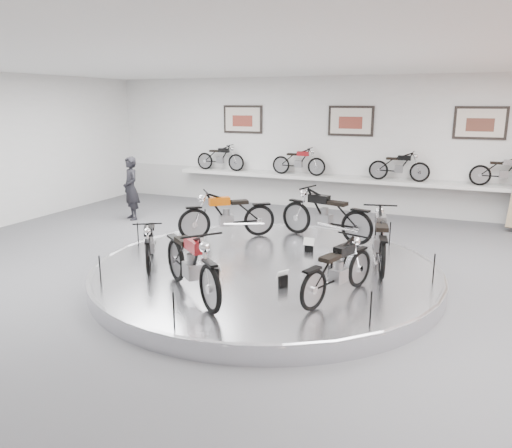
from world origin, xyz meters
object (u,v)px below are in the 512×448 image
at_px(bike_c, 227,214).
at_px(bike_e, 191,262).
at_px(bike_a, 380,238).
at_px(display_platform, 266,272).
at_px(shelf, 346,179).
at_px(bike_f, 338,269).
at_px(visitor, 131,188).
at_px(bike_b, 326,214).
at_px(bike_d, 150,241).

distance_m(bike_c, bike_e, 3.40).
bearing_deg(bike_a, display_platform, 98.65).
distance_m(shelf, bike_c, 5.23).
distance_m(bike_f, visitor, 8.14).
xyz_separation_m(bike_b, bike_e, (-1.03, -4.04, -0.01)).
xyz_separation_m(bike_a, bike_c, (-3.43, 0.62, 0.01)).
xyz_separation_m(bike_c, bike_d, (-0.52, -2.19, -0.10)).
relative_size(shelf, bike_d, 7.36).
distance_m(shelf, bike_d, 7.48).
xyz_separation_m(bike_a, bike_e, (-2.44, -2.63, 0.02)).
bearing_deg(bike_c, bike_f, 102.92).
bearing_deg(bike_a, bike_c, 66.89).
height_order(bike_e, visitor, visitor).
bearing_deg(bike_c, bike_a, 130.98).
distance_m(shelf, bike_f, 7.65).
height_order(display_platform, bike_c, bike_c).
relative_size(display_platform, shelf, 0.58).
relative_size(display_platform, bike_d, 4.28).
bearing_deg(bike_e, bike_a, 86.45).
distance_m(display_platform, bike_d, 2.24).
bearing_deg(display_platform, shelf, 90.00).
distance_m(bike_b, bike_d, 3.92).
distance_m(bike_b, bike_e, 4.16).
bearing_deg(bike_f, shelf, 31.22).
distance_m(shelf, bike_b, 4.26).
bearing_deg(display_platform, bike_b, 76.11).
height_order(shelf, bike_f, bike_f).
relative_size(display_platform, bike_e, 3.40).
height_order(shelf, bike_e, bike_e).
bearing_deg(visitor, display_platform, 3.50).
xyz_separation_m(display_platform, visitor, (-5.35, 3.13, 0.74)).
height_order(display_platform, bike_d, bike_d).
bearing_deg(bike_b, bike_a, 150.04).
relative_size(bike_c, bike_d, 1.24).
bearing_deg(bike_c, display_platform, 98.07).
distance_m(bike_a, bike_e, 3.59).
height_order(bike_a, visitor, visitor).
bearing_deg(bike_e, bike_d, -175.59).
distance_m(bike_d, visitor, 5.17).
distance_m(shelf, visitor, 6.27).
relative_size(bike_c, bike_e, 0.98).
distance_m(bike_d, bike_e, 1.85).
relative_size(bike_a, bike_b, 0.95).
bearing_deg(bike_e, bike_f, 59.89).
bearing_deg(bike_b, bike_f, 123.52).
xyz_separation_m(display_platform, bike_f, (1.63, -1.07, 0.62)).
distance_m(display_platform, bike_e, 2.05).
relative_size(display_platform, visitor, 3.61).
relative_size(shelf, bike_f, 6.83).
bearing_deg(bike_a, bike_d, 98.87).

